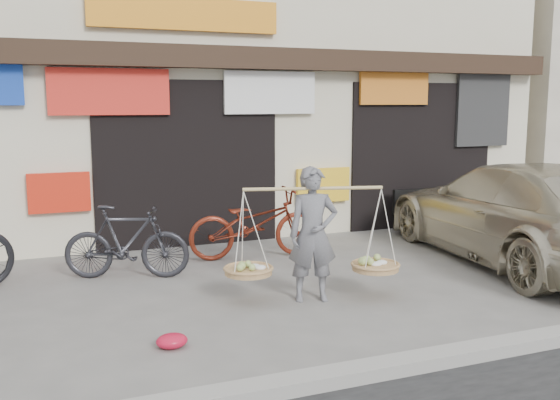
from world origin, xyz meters
name	(u,v)px	position (x,y,z in m)	size (l,w,h in m)	color
ground	(263,310)	(0.00, 0.00, 0.00)	(70.00, 70.00, 0.00)	slate
kerb	(344,375)	(0.00, -2.00, 0.06)	(70.00, 0.25, 0.12)	gray
shophouse_block	(151,46)	(0.00, 6.42, 3.45)	(14.00, 6.32, 7.00)	beige
street_vendor	(313,240)	(0.68, 0.12, 0.74)	(2.04, 0.95, 1.60)	slate
bike_1	(127,242)	(-1.24, 1.89, 0.50)	(0.47, 1.66, 1.00)	#27272C
bike_2	(255,224)	(0.73, 2.32, 0.53)	(0.70, 2.01, 1.05)	maroon
suv	(518,212)	(4.26, 0.66, 0.74)	(2.67, 5.34, 1.49)	#B9AF95
red_bag	(172,341)	(-1.20, -0.73, 0.07)	(0.31, 0.25, 0.14)	red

